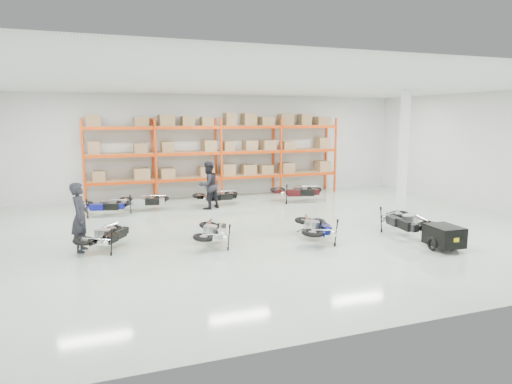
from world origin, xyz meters
name	(u,v)px	position (x,y,z in m)	size (l,w,h in m)	color
room	(274,159)	(0.00, 0.00, 2.25)	(18.00, 18.00, 18.00)	#B5CAB6
pallet_rack	(219,147)	(0.00, 6.45, 2.26)	(11.28, 0.98, 3.62)	#DB3E0B
structural_column	(403,153)	(5.20, 0.50, 2.25)	(0.25, 0.25, 4.50)	white
moto_blue_centre	(316,223)	(0.60, -1.69, 0.54)	(0.78, 1.76, 1.08)	#080F52
moto_silver_left	(213,228)	(-2.25, -1.10, 0.50)	(0.73, 1.64, 1.00)	#B4B6BB
moto_black_far_left	(106,232)	(-5.06, -0.49, 0.50)	(0.72, 1.62, 0.99)	black
moto_touring_right	(406,217)	(3.46, -2.00, 0.57)	(0.83, 1.88, 1.15)	black
trailer	(444,236)	(3.46, -3.59, 0.38)	(0.82, 1.55, 0.65)	black
moto_back_a	(103,202)	(-4.99, 4.06, 0.50)	(0.73, 1.64, 1.00)	navy
moto_back_b	(144,198)	(-3.51, 4.52, 0.50)	(0.73, 1.63, 1.00)	#9FA3A9
moto_back_c	(217,193)	(-0.62, 4.57, 0.50)	(0.72, 1.62, 0.99)	black
moto_back_d	(297,188)	(2.78, 4.20, 0.58)	(0.84, 1.89, 1.16)	#380B0F
person_left	(80,217)	(-5.68, -0.40, 0.92)	(0.67, 0.44, 1.85)	black
person_back	(208,185)	(-1.09, 4.05, 0.93)	(0.90, 0.70, 1.86)	black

